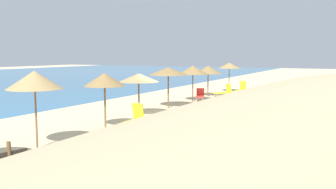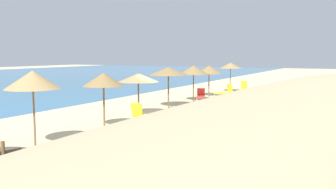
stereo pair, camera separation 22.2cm
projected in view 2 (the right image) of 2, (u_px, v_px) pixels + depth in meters
The scene contains 16 objects.
ground_plane at pixel (166, 116), 21.35m from camera, with size 160.00×160.00×0.00m, color beige.
dune_ridge at pixel (289, 115), 14.55m from camera, with size 52.44×6.36×2.38m, color #C9B586.
beach_umbrella_1 at pixel (33, 80), 13.72m from camera, with size 2.11×2.11×3.00m.
beach_umbrella_2 at pixel (103, 80), 17.34m from camera, with size 1.99×1.99×2.73m.
beach_umbrella_3 at pixel (138, 78), 21.03m from camera, with size 2.39×2.39×2.52m.
beach_umbrella_4 at pixel (168, 71), 24.20m from camera, with size 2.65×2.65×2.76m.
beach_umbrella_5 at pixel (193, 70), 27.57m from camera, with size 2.29×2.29×2.77m.
beach_umbrella_6 at pixel (209, 70), 30.94m from camera, with size 2.34×2.34×2.66m.
beach_umbrella_7 at pixel (231, 66), 34.27m from camera, with size 2.13×2.13×2.83m.
lounge_chair_0 at pixel (225, 92), 31.26m from camera, with size 1.71×1.45×1.03m.
lounge_chair_1 at pixel (132, 119), 17.54m from camera, with size 1.72×0.68×1.21m.
lounge_chair_2 at pixel (243, 89), 33.54m from camera, with size 1.49×0.69×1.14m.
lounge_chair_3 at pixel (201, 95), 28.00m from camera, with size 1.44×1.01×0.98m.
wooden_signpost at pixel (4, 172), 7.97m from camera, with size 0.83×0.35×1.72m.
beach_ball at pixel (113, 146), 13.47m from camera, with size 0.39×0.39×0.39m, color red.
cooler_box at pixel (219, 102), 25.65m from camera, with size 0.54×0.32×0.43m, color white.
Camera 2 is at (-18.56, -10.01, 3.61)m, focal length 38.64 mm.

